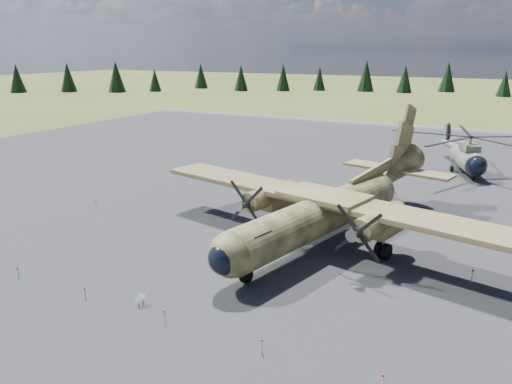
% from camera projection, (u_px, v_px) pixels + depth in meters
% --- Properties ---
extents(ground, '(500.00, 500.00, 0.00)m').
position_uv_depth(ground, '(249.00, 239.00, 39.90)').
color(ground, brown).
rests_on(ground, ground).
extents(apron, '(120.00, 120.00, 0.04)m').
position_uv_depth(apron, '(298.00, 205.00, 48.42)').
color(apron, '#5B5B60').
rests_on(apron, ground).
extents(transport_plane, '(31.26, 28.04, 10.34)m').
position_uv_depth(transport_plane, '(331.00, 204.00, 38.83)').
color(transport_plane, '#3D4022').
rests_on(transport_plane, ground).
extents(helicopter_near, '(24.24, 24.24, 4.77)m').
position_uv_depth(helicopter_near, '(468.00, 147.00, 59.54)').
color(helicopter_near, slate).
rests_on(helicopter_near, ground).
extents(info_placard_left, '(0.45, 0.25, 0.68)m').
position_uv_depth(info_placard_left, '(142.00, 298.00, 29.53)').
color(info_placard_left, gray).
rests_on(info_placard_left, ground).
extents(info_placard_right, '(0.44, 0.27, 0.64)m').
position_uv_depth(info_placard_right, '(138.00, 301.00, 29.21)').
color(info_placard_right, gray).
rests_on(info_placard_right, ground).
extents(barrier_fence, '(33.12, 29.62, 0.85)m').
position_uv_depth(barrier_fence, '(244.00, 232.00, 39.90)').
color(barrier_fence, silver).
rests_on(barrier_fence, ground).
extents(treeline, '(324.22, 320.45, 10.96)m').
position_uv_depth(treeline, '(270.00, 164.00, 44.47)').
color(treeline, black).
rests_on(treeline, ground).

